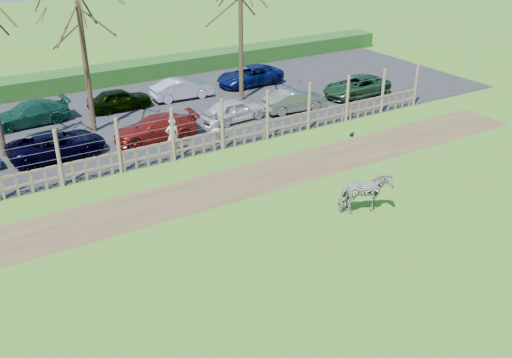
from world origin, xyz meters
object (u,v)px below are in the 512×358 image
car_2 (57,145)px  car_4 (234,110)px  crow (352,135)px  car_10 (120,99)px  visitor_a (172,136)px  car_12 (250,76)px  car_5 (295,101)px  car_6 (356,86)px  car_11 (182,89)px  zebra (365,194)px  tree_right (241,9)px  car_3 (156,128)px  visitor_b (214,128)px  tree_mid (82,36)px  car_9 (29,114)px

car_2 → car_4: 9.29m
crow → car_10: 13.10m
visitor_a → car_2: size_ratio=0.40×
visitor_a → car_12: 11.60m
car_5 → car_6: (4.72, 0.31, 0.00)m
car_11 → car_10: bearing=92.1°
car_12 → car_11: bearing=-87.1°
crow → car_6: size_ratio=0.06×
visitor_a → car_5: 8.51m
zebra → visitor_a: visitor_a is taller
car_2 → tree_right: bearing=-78.4°
visitor_a → car_3: (-0.00, 2.05, -0.26)m
car_3 → car_6: (12.98, 0.28, 0.00)m
car_3 → car_6: 12.98m
visitor_b → car_11: (1.67, 7.32, -0.26)m
car_4 → car_12: size_ratio=0.82×
tree_mid → car_5: tree_mid is taller
car_4 → car_6: (8.36, -0.08, 0.00)m
car_3 → car_11: bearing=148.8°
car_2 → car_11: size_ratio=1.19×
car_4 → car_5: bearing=-101.9°
car_3 → car_10: (0.01, 5.29, 0.00)m
crow → car_6: 6.63m
car_12 → car_10: bearing=-89.1°
car_9 → tree_mid: bearing=40.8°
visitor_a → car_11: bearing=-112.2°
car_3 → car_12: bearing=127.5°
car_5 → visitor_b: bearing=113.5°
car_2 → car_3: (4.67, -0.37, 0.00)m
car_11 → car_4: bearing=-167.9°
visitor_a → visitor_b: bearing=-174.9°
zebra → car_6: zebra is taller
car_4 → car_5: size_ratio=0.97×
tree_mid → visitor_b: tree_mid is taller
car_10 → zebra: bearing=-167.5°
visitor_b → car_3: (-2.13, 2.06, -0.26)m
visitor_b → car_2: visitor_b is taller
zebra → crow: (4.70, 6.29, -0.71)m
tree_right → car_3: size_ratio=1.78×
tree_mid → car_12: tree_mid is taller
car_9 → car_10: 4.87m
visitor_b → car_3: visitor_b is taller
tree_right → zebra: 15.14m
visitor_a → car_11: 8.24m
tree_right → car_11: tree_right is taller
tree_mid → car_2: (-2.40, -2.40, -4.23)m
tree_mid → car_5: 11.68m
zebra → car_3: 11.59m
visitor_b → car_12: visitor_b is taller
visitor_a → car_10: size_ratio=0.49×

